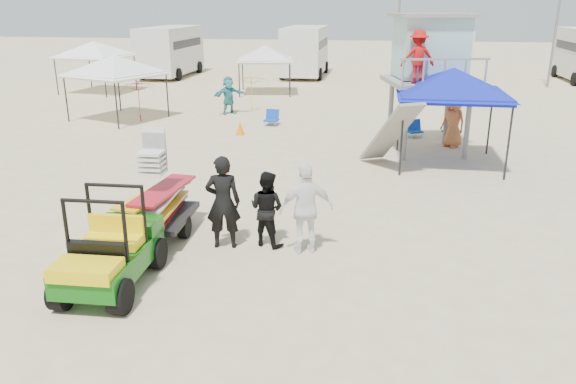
% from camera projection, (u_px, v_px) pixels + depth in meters
% --- Properties ---
extents(ground, '(140.00, 140.00, 0.00)m').
position_uv_depth(ground, '(225.00, 332.00, 8.63)').
color(ground, beige).
rests_on(ground, ground).
extents(utility_cart, '(1.26, 2.35, 1.76)m').
position_uv_depth(utility_cart, '(107.00, 245.00, 9.73)').
color(utility_cart, '#0E590F').
rests_on(utility_cart, ground).
extents(surf_trailer, '(1.30, 2.31, 2.09)m').
position_uv_depth(surf_trailer, '(158.00, 199.00, 11.90)').
color(surf_trailer, black).
rests_on(surf_trailer, ground).
extents(man_left, '(0.78, 0.58, 1.95)m').
position_uv_depth(man_left, '(223.00, 202.00, 11.35)').
color(man_left, black).
rests_on(man_left, ground).
extents(man_mid, '(0.94, 0.84, 1.59)m').
position_uv_depth(man_mid, '(267.00, 209.00, 11.51)').
color(man_mid, black).
rests_on(man_mid, ground).
extents(man_right, '(1.18, 0.83, 1.86)m').
position_uv_depth(man_right, '(306.00, 209.00, 11.10)').
color(man_right, white).
rests_on(man_right, ground).
extents(lifeguard_tower, '(3.27, 3.27, 4.38)m').
position_uv_depth(lifeguard_tower, '(430.00, 53.00, 18.14)').
color(lifeguard_tower, gray).
rests_on(lifeguard_tower, ground).
extents(canopy_blue, '(3.11, 3.11, 3.37)m').
position_uv_depth(canopy_blue, '(454.00, 73.00, 16.70)').
color(canopy_blue, black).
rests_on(canopy_blue, ground).
extents(canopy_white_a, '(4.01, 4.01, 3.12)m').
position_uv_depth(canopy_white_a, '(114.00, 58.00, 23.50)').
color(canopy_white_a, black).
rests_on(canopy_white_a, ground).
extents(canopy_white_b, '(3.56, 3.56, 3.19)m').
position_uv_depth(canopy_white_b, '(94.00, 44.00, 30.75)').
color(canopy_white_b, black).
rests_on(canopy_white_b, ground).
extents(canopy_white_c, '(3.29, 3.29, 3.02)m').
position_uv_depth(canopy_white_c, '(265.00, 48.00, 30.45)').
color(canopy_white_c, black).
rests_on(canopy_white_c, ground).
extents(umbrella_a, '(2.21, 2.24, 1.71)m').
position_uv_depth(umbrella_a, '(139.00, 102.00, 23.53)').
color(umbrella_a, red).
rests_on(umbrella_a, ground).
extents(umbrella_b, '(2.56, 2.56, 1.65)m').
position_uv_depth(umbrella_b, '(252.00, 94.00, 25.77)').
color(umbrella_b, gold).
rests_on(umbrella_b, ground).
extents(cone_near, '(0.34, 0.34, 0.50)m').
position_uv_depth(cone_near, '(223.00, 171.00, 15.94)').
color(cone_near, red).
rests_on(cone_near, ground).
extents(cone_far, '(0.34, 0.34, 0.50)m').
position_uv_depth(cone_far, '(240.00, 128.00, 21.40)').
color(cone_far, orange).
rests_on(cone_far, ground).
extents(beach_chair_a, '(0.59, 0.63, 0.64)m').
position_uv_depth(beach_chair_a, '(272.00, 118.00, 23.07)').
color(beach_chair_a, '#0F3EAB').
rests_on(beach_chair_a, ground).
extents(beach_chair_b, '(0.72, 0.80, 0.64)m').
position_uv_depth(beach_chair_b, '(414.00, 128.00, 21.09)').
color(beach_chair_b, '#0D3497').
rests_on(beach_chair_b, ground).
extents(beach_chair_c, '(0.73, 0.84, 0.64)m').
position_uv_depth(beach_chair_c, '(451.00, 128.00, 21.08)').
color(beach_chair_c, '#0E2EA2').
rests_on(beach_chair_c, ground).
extents(rv_far_left, '(2.64, 6.80, 3.25)m').
position_uv_depth(rv_far_left, '(170.00, 49.00, 37.92)').
color(rv_far_left, silver).
rests_on(rv_far_left, ground).
extents(rv_mid_left, '(2.65, 6.50, 3.25)m').
position_uv_depth(rv_mid_left, '(305.00, 49.00, 37.95)').
color(rv_mid_left, silver).
rests_on(rv_mid_left, ground).
extents(rv_mid_right, '(2.64, 7.00, 3.25)m').
position_uv_depth(rv_mid_right, '(444.00, 53.00, 35.17)').
color(rv_mid_right, silver).
rests_on(rv_mid_right, ground).
extents(light_pole_left, '(0.14, 0.14, 8.00)m').
position_uv_depth(light_pole_left, '(399.00, 17.00, 32.12)').
color(light_pole_left, slate).
rests_on(light_pole_left, ground).
extents(light_pole_right, '(0.14, 0.14, 8.00)m').
position_uv_depth(light_pole_right, '(557.00, 17.00, 32.15)').
color(light_pole_right, slate).
rests_on(light_pole_right, ground).
extents(distant_beachgoers, '(10.56, 5.86, 1.79)m').
position_uv_depth(distant_beachgoers, '(306.00, 104.00, 22.87)').
color(distant_beachgoers, teal).
rests_on(distant_beachgoers, ground).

